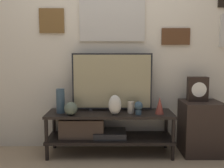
{
  "coord_description": "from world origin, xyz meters",
  "views": [
    {
      "loc": [
        0.02,
        -2.64,
        1.15
      ],
      "look_at": [
        0.01,
        0.26,
        0.81
      ],
      "focal_mm": 42.0,
      "sensor_mm": 36.0,
      "label": 1
    }
  ],
  "objects_px": {
    "television": "(113,81)",
    "candle_jar": "(132,107)",
    "vase_round_glass": "(72,108)",
    "decorative_bust": "(140,107)",
    "vase_urn_stoneware": "(116,105)",
    "vase_tall_ceramic": "(62,101)",
    "vase_slim_bronze": "(161,106)",
    "mantel_clock": "(199,89)"
  },
  "relations": [
    {
      "from": "decorative_bust",
      "to": "mantel_clock",
      "type": "height_order",
      "value": "mantel_clock"
    },
    {
      "from": "television",
      "to": "vase_urn_stoneware",
      "type": "xyz_separation_m",
      "value": [
        0.03,
        -0.21,
        -0.23
      ]
    },
    {
      "from": "vase_tall_ceramic",
      "to": "vase_urn_stoneware",
      "type": "xyz_separation_m",
      "value": [
        0.6,
        -0.09,
        -0.03
      ]
    },
    {
      "from": "vase_round_glass",
      "to": "decorative_bust",
      "type": "xyz_separation_m",
      "value": [
        0.73,
        0.02,
        0.01
      ]
    },
    {
      "from": "television",
      "to": "decorative_bust",
      "type": "bearing_deg",
      "value": -35.84
    },
    {
      "from": "vase_slim_bronze",
      "to": "decorative_bust",
      "type": "xyz_separation_m",
      "value": [
        -0.24,
        -0.04,
        -0.01
      ]
    },
    {
      "from": "television",
      "to": "vase_round_glass",
      "type": "distance_m",
      "value": 0.57
    },
    {
      "from": "vase_round_glass",
      "to": "mantel_clock",
      "type": "bearing_deg",
      "value": 6.87
    },
    {
      "from": "mantel_clock",
      "to": "vase_round_glass",
      "type": "bearing_deg",
      "value": -173.13
    },
    {
      "from": "vase_round_glass",
      "to": "vase_slim_bronze",
      "type": "xyz_separation_m",
      "value": [
        0.97,
        0.06,
        0.02
      ]
    },
    {
      "from": "decorative_bust",
      "to": "vase_tall_ceramic",
      "type": "bearing_deg",
      "value": 174.37
    },
    {
      "from": "vase_tall_ceramic",
      "to": "candle_jar",
      "type": "relative_size",
      "value": 2.11
    },
    {
      "from": "vase_urn_stoneware",
      "to": "candle_jar",
      "type": "bearing_deg",
      "value": 24.69
    },
    {
      "from": "vase_slim_bronze",
      "to": "mantel_clock",
      "type": "height_order",
      "value": "mantel_clock"
    },
    {
      "from": "vase_tall_ceramic",
      "to": "decorative_bust",
      "type": "bearing_deg",
      "value": -5.63
    },
    {
      "from": "vase_round_glass",
      "to": "candle_jar",
      "type": "distance_m",
      "value": 0.66
    },
    {
      "from": "vase_slim_bronze",
      "to": "mantel_clock",
      "type": "bearing_deg",
      "value": 14.21
    },
    {
      "from": "vase_slim_bronze",
      "to": "mantel_clock",
      "type": "xyz_separation_m",
      "value": [
        0.45,
        0.11,
        0.17
      ]
    },
    {
      "from": "vase_round_glass",
      "to": "candle_jar",
      "type": "bearing_deg",
      "value": 8.62
    },
    {
      "from": "vase_round_glass",
      "to": "vase_slim_bronze",
      "type": "height_order",
      "value": "vase_slim_bronze"
    },
    {
      "from": "candle_jar",
      "to": "decorative_bust",
      "type": "distance_m",
      "value": 0.11
    },
    {
      "from": "vase_slim_bronze",
      "to": "decorative_bust",
      "type": "distance_m",
      "value": 0.24
    },
    {
      "from": "vase_tall_ceramic",
      "to": "candle_jar",
      "type": "distance_m",
      "value": 0.79
    },
    {
      "from": "vase_tall_ceramic",
      "to": "mantel_clock",
      "type": "height_order",
      "value": "mantel_clock"
    },
    {
      "from": "vase_urn_stoneware",
      "to": "decorative_bust",
      "type": "height_order",
      "value": "vase_urn_stoneware"
    },
    {
      "from": "vase_tall_ceramic",
      "to": "television",
      "type": "bearing_deg",
      "value": 11.97
    },
    {
      "from": "vase_tall_ceramic",
      "to": "vase_slim_bronze",
      "type": "relative_size",
      "value": 1.46
    },
    {
      "from": "vase_round_glass",
      "to": "vase_urn_stoneware",
      "type": "relative_size",
      "value": 0.67
    },
    {
      "from": "vase_round_glass",
      "to": "decorative_bust",
      "type": "bearing_deg",
      "value": 1.4
    },
    {
      "from": "candle_jar",
      "to": "mantel_clock",
      "type": "height_order",
      "value": "mantel_clock"
    },
    {
      "from": "vase_tall_ceramic",
      "to": "vase_urn_stoneware",
      "type": "distance_m",
      "value": 0.61
    },
    {
      "from": "mantel_clock",
      "to": "television",
      "type": "bearing_deg",
      "value": 176.79
    },
    {
      "from": "vase_round_glass",
      "to": "vase_urn_stoneware",
      "type": "distance_m",
      "value": 0.48
    },
    {
      "from": "decorative_bust",
      "to": "mantel_clock",
      "type": "bearing_deg",
      "value": 12.58
    },
    {
      "from": "vase_round_glass",
      "to": "candle_jar",
      "type": "relative_size",
      "value": 1.12
    },
    {
      "from": "vase_slim_bronze",
      "to": "vase_round_glass",
      "type": "bearing_deg",
      "value": -176.62
    },
    {
      "from": "candle_jar",
      "to": "mantel_clock",
      "type": "xyz_separation_m",
      "value": [
        0.76,
        0.07,
        0.2
      ]
    },
    {
      "from": "candle_jar",
      "to": "vase_slim_bronze",
      "type": "bearing_deg",
      "value": -7.6
    },
    {
      "from": "television",
      "to": "candle_jar",
      "type": "bearing_deg",
      "value": -31.19
    },
    {
      "from": "vase_slim_bronze",
      "to": "candle_jar",
      "type": "xyz_separation_m",
      "value": [
        -0.31,
        0.04,
        -0.03
      ]
    },
    {
      "from": "television",
      "to": "candle_jar",
      "type": "relative_size",
      "value": 7.12
    },
    {
      "from": "vase_round_glass",
      "to": "candle_jar",
      "type": "height_order",
      "value": "vase_round_glass"
    }
  ]
}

